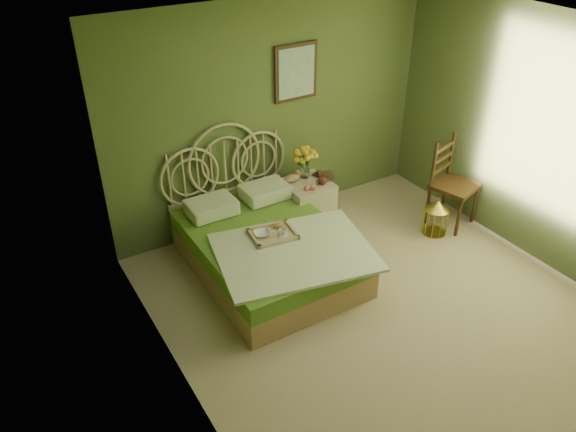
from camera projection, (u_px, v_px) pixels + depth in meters
floor at (390, 316)px, 5.43m from camera, size 4.50×4.50×0.00m
ceiling at (425, 45)px, 4.06m from camera, size 4.50×4.50×0.00m
wall_back at (273, 115)px, 6.38m from camera, size 4.00×0.00×4.00m
wall_left at (184, 276)px, 3.87m from camera, size 0.00×4.50×4.50m
wall_right at (557, 148)px, 5.62m from camera, size 0.00×4.50×4.50m
wall_art at (296, 72)px, 6.24m from camera, size 0.54×0.04×0.64m
bed at (266, 246)px, 5.93m from camera, size 1.70×2.15×1.33m
nightstand at (307, 198)px, 6.64m from camera, size 0.52×0.52×1.01m
chair at (450, 176)px, 6.61m from camera, size 0.59×0.59×1.07m
birdcage at (436, 217)px, 6.56m from camera, size 0.29×0.29×0.43m
book_lower at (319, 177)px, 6.60m from camera, size 0.22×0.25×0.02m
book_upper at (319, 176)px, 6.59m from camera, size 0.24×0.27×0.02m
cereal_bowl at (262, 234)px, 5.68m from camera, size 0.20×0.20×0.04m
coffee_cup at (283, 232)px, 5.67m from camera, size 0.10×0.10×0.07m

